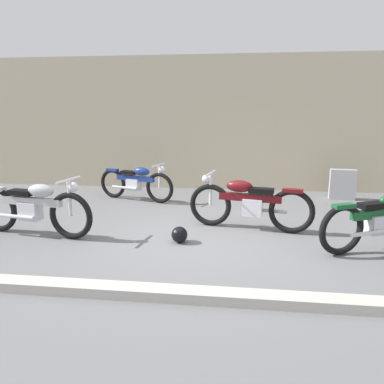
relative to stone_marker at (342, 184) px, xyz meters
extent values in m
plane|color=slate|center=(-3.04, -3.20, -0.35)|extent=(40.00, 40.00, 0.00)
cube|color=beige|center=(-3.04, 0.96, 1.35)|extent=(18.00, 0.30, 3.41)
cube|color=#B7B2A8|center=(-3.04, -5.14, -0.29)|extent=(18.00, 0.24, 0.12)
cube|color=#9E9EA3|center=(0.00, 0.00, 0.00)|extent=(0.59, 0.26, 0.70)
sphere|color=black|center=(-3.31, -3.36, -0.23)|extent=(0.25, 0.25, 0.25)
torus|color=black|center=(-0.95, -3.58, 0.02)|extent=(0.71, 0.40, 0.74)
cube|color=silver|center=(-0.38, -3.30, 0.04)|extent=(0.38, 0.32, 0.29)
cube|color=#145128|center=(-0.33, -3.28, 0.20)|extent=(0.99, 0.54, 0.12)
cube|color=black|center=(-0.50, -3.36, 0.34)|extent=(0.45, 0.34, 0.08)
cube|color=#145128|center=(-0.95, -3.58, 0.37)|extent=(0.35, 0.25, 0.06)
cylinder|color=silver|center=(-0.51, -3.50, -0.03)|extent=(0.67, 0.36, 0.06)
torus|color=black|center=(-2.90, -2.41, 0.03)|extent=(0.76, 0.24, 0.76)
torus|color=black|center=(-1.52, -2.69, 0.03)|extent=(0.76, 0.24, 0.76)
cube|color=silver|center=(-2.16, -2.56, 0.05)|extent=(0.37, 0.27, 0.29)
cube|color=#590F14|center=(-2.21, -2.55, 0.21)|extent=(1.07, 0.31, 0.12)
ellipsoid|color=#590F14|center=(-2.39, -2.51, 0.40)|extent=(0.49, 0.29, 0.21)
cube|color=black|center=(-2.03, -2.59, 0.35)|extent=(0.44, 0.26, 0.08)
cube|color=#590F14|center=(-1.52, -2.69, 0.38)|extent=(0.35, 0.19, 0.06)
cylinder|color=silver|center=(-2.90, -2.41, 0.31)|extent=(0.06, 0.06, 0.57)
cylinder|color=silver|center=(-2.90, -2.41, 0.60)|extent=(0.15, 0.60, 0.04)
sphere|color=silver|center=(-2.98, -2.40, 0.50)|extent=(0.15, 0.15, 0.15)
cylinder|color=silver|center=(-1.93, -2.48, -0.02)|extent=(0.73, 0.20, 0.06)
torus|color=black|center=(-5.05, -3.42, 0.03)|extent=(0.78, 0.22, 0.77)
cube|color=silver|center=(-5.81, -3.29, 0.05)|extent=(0.37, 0.26, 0.30)
cube|color=#ADADB2|center=(-5.75, -3.30, 0.22)|extent=(1.09, 0.28, 0.13)
ellipsoid|color=#ADADB2|center=(-5.57, -3.33, 0.41)|extent=(0.49, 0.28, 0.21)
cube|color=black|center=(-5.94, -3.27, 0.36)|extent=(0.45, 0.26, 0.08)
cylinder|color=silver|center=(-5.05, -3.42, 0.32)|extent=(0.06, 0.06, 0.58)
cylinder|color=silver|center=(-5.05, -3.42, 0.61)|extent=(0.14, 0.61, 0.04)
sphere|color=silver|center=(-4.97, -3.43, 0.51)|extent=(0.15, 0.15, 0.15)
cylinder|color=silver|center=(-6.03, -3.38, -0.02)|extent=(0.74, 0.18, 0.06)
torus|color=black|center=(-4.15, -0.88, -0.01)|extent=(0.68, 0.30, 0.69)
torus|color=black|center=(-5.36, -0.49, -0.01)|extent=(0.68, 0.30, 0.69)
cube|color=silver|center=(-4.80, -0.67, 0.01)|extent=(0.35, 0.27, 0.26)
cube|color=navy|center=(-4.75, -0.69, 0.16)|extent=(0.95, 0.39, 0.11)
ellipsoid|color=navy|center=(-4.59, -0.74, 0.33)|extent=(0.45, 0.31, 0.19)
cube|color=black|center=(-4.92, -0.63, 0.29)|extent=(0.41, 0.28, 0.08)
cube|color=navy|center=(-5.36, -0.49, 0.31)|extent=(0.32, 0.20, 0.06)
cylinder|color=silver|center=(-4.15, -0.88, 0.25)|extent=(0.05, 0.05, 0.52)
cylinder|color=silver|center=(-4.15, -0.88, 0.51)|extent=(0.20, 0.53, 0.03)
sphere|color=silver|center=(-4.08, -0.91, 0.42)|extent=(0.13, 0.13, 0.13)
cylinder|color=silver|center=(-5.01, -0.72, -0.05)|extent=(0.65, 0.26, 0.06)
camera|label=1|loc=(-2.44, -8.78, 1.65)|focal=34.52mm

